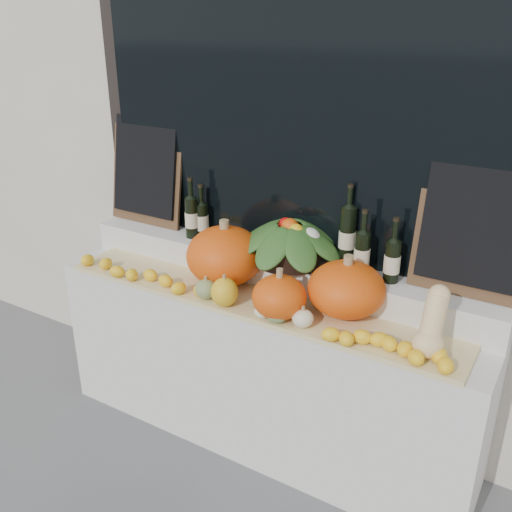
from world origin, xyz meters
TOP-DOWN VIEW (x-y plane):
  - storefront_facade at (0.00, 2.25)m, footprint 7.00×0.94m
  - display_sill at (0.00, 1.52)m, footprint 2.30×0.55m
  - rear_tier at (0.00, 1.68)m, footprint 2.30×0.25m
  - straw_bedding at (0.00, 1.40)m, footprint 2.10×0.32m
  - pumpkin_left at (-0.21, 1.50)m, footprint 0.52×0.52m
  - pumpkin_right at (0.45, 1.51)m, footprint 0.41×0.41m
  - pumpkin_center at (0.20, 1.33)m, footprint 0.31×0.31m
  - butternut_squash at (0.87, 1.38)m, footprint 0.13×0.20m
  - decorative_gourds at (0.02, 1.29)m, footprint 0.63×0.14m
  - lemon_heap at (0.00, 1.29)m, footprint 2.20×0.16m
  - produce_bowl at (0.07, 1.66)m, footprint 0.60×0.60m
  - wine_bottle_far_left at (-0.54, 1.66)m, footprint 0.08×0.08m
  - wine_bottle_near_left at (-0.50, 1.70)m, footprint 0.08×0.08m
  - wine_bottle_tall at (0.35, 1.73)m, footprint 0.08×0.08m
  - wine_bottle_near_right at (0.45, 1.66)m, footprint 0.08×0.08m
  - wine_bottle_far_right at (0.60, 1.68)m, footprint 0.08×0.08m
  - chalkboard_left at (-0.92, 1.74)m, footprint 0.50×0.13m
  - chalkboard_right at (0.92, 1.74)m, footprint 0.50×0.13m

SIDE VIEW (x-z plane):
  - display_sill at x=0.00m, z-range 0.00..0.88m
  - straw_bedding at x=0.00m, z-range 0.88..0.90m
  - lemon_heap at x=0.00m, z-range 0.91..0.97m
  - rear_tier at x=0.00m, z-range 0.88..1.04m
  - decorative_gourds at x=0.02m, z-range 0.88..1.04m
  - pumpkin_center at x=0.20m, z-range 0.91..1.11m
  - butternut_squash at x=0.87m, z-range 0.89..1.17m
  - pumpkin_right at x=0.45m, z-range 0.91..1.16m
  - pumpkin_left at x=-0.21m, z-range 0.91..1.21m
  - wine_bottle_near_left at x=-0.50m, z-range 0.99..1.29m
  - wine_bottle_far_right at x=0.60m, z-range 0.99..1.30m
  - produce_bowl at x=0.07m, z-range 1.03..1.26m
  - wine_bottle_near_right at x=0.45m, z-range 0.99..1.32m
  - wine_bottle_far_left at x=-0.54m, z-range 0.99..1.33m
  - wine_bottle_tall at x=0.35m, z-range 0.99..1.41m
  - chalkboard_left at x=-0.92m, z-range 1.05..1.67m
  - chalkboard_right at x=0.92m, z-range 1.05..1.67m
  - storefront_facade at x=0.00m, z-range 0.00..4.50m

